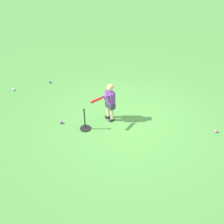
{
  "coord_description": "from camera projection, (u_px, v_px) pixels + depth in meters",
  "views": [
    {
      "loc": [
        1.3,
        5.38,
        4.49
      ],
      "look_at": [
        0.45,
        0.07,
        0.45
      ],
      "focal_mm": 42.22,
      "sensor_mm": 36.0,
      "label": 1
    }
  ],
  "objects": [
    {
      "name": "play_ball_center_lawn",
      "position": [
        216.0,
        131.0,
        6.75
      ],
      "size": [
        0.07,
        0.07,
        0.07
      ],
      "primitive_type": "sphere",
      "color": "pink",
      "rests_on": "ground"
    },
    {
      "name": "batting_tee",
      "position": [
        85.0,
        126.0,
        6.82
      ],
      "size": [
        0.28,
        0.28,
        0.62
      ],
      "color": "black",
      "rests_on": "ground"
    },
    {
      "name": "play_ball_near_batter",
      "position": [
        13.0,
        89.0,
        8.36
      ],
      "size": [
        0.08,
        0.08,
        0.08
      ],
      "primitive_type": "sphere",
      "color": "white",
      "rests_on": "ground"
    },
    {
      "name": "ground_plane",
      "position": [
        128.0,
        122.0,
        7.1
      ],
      "size": [
        40.0,
        40.0,
        0.0
      ],
      "primitive_type": "plane",
      "color": "#519942"
    },
    {
      "name": "play_ball_far_right",
      "position": [
        61.0,
        122.0,
        7.03
      ],
      "size": [
        0.08,
        0.08,
        0.08
      ],
      "primitive_type": "sphere",
      "color": "purple",
      "rests_on": "ground"
    },
    {
      "name": "play_ball_far_left",
      "position": [
        50.0,
        82.0,
        8.74
      ],
      "size": [
        0.07,
        0.07,
        0.07
      ],
      "primitive_type": "sphere",
      "color": "blue",
      "rests_on": "ground"
    },
    {
      "name": "child_batter",
      "position": [
        109.0,
        99.0,
        6.82
      ],
      "size": [
        0.67,
        0.57,
        1.08
      ],
      "color": "#232328",
      "rests_on": "ground"
    }
  ]
}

